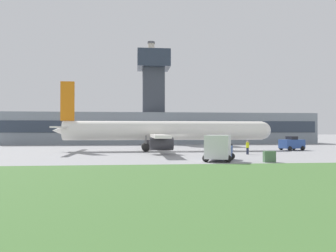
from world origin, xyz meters
TOP-DOWN VIEW (x-y plane):
  - ground_plane at (0.00, 0.00)m, footprint 400.00×400.00m
  - grass_strip at (0.00, -36.50)m, footprint 240.00×37.00m
  - terminal_building at (-0.22, 30.43)m, footprint 70.77×11.51m
  - smokestack_left at (-1.09, 61.75)m, footprint 2.45×2.45m
  - airplane at (-2.31, 2.27)m, footprint 32.81×27.61m
  - pushback_tug at (17.63, 1.62)m, footprint 3.84×3.17m
  - baggage_truck at (1.92, -14.69)m, footprint 3.93×5.18m
  - ground_crew_person at (7.87, -6.18)m, footprint 0.44×0.44m
  - utility_cabinet at (6.42, -16.40)m, footprint 1.11×0.54m

SIDE VIEW (x-z plane):
  - ground_plane at x=0.00m, z-range 0.00..0.00m
  - grass_strip at x=0.00m, z-range 0.00..0.06m
  - utility_cabinet at x=6.42m, z-range 0.00..1.07m
  - ground_crew_person at x=7.87m, z-range 0.02..1.76m
  - pushback_tug at x=17.63m, z-range -0.10..2.06m
  - baggage_truck at x=1.92m, z-range -0.04..2.54m
  - airplane at x=-2.31m, z-range -2.18..8.02m
  - terminal_building at x=-0.22m, z-range -6.35..15.30m
  - smokestack_left at x=-1.09m, z-range 0.10..32.68m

